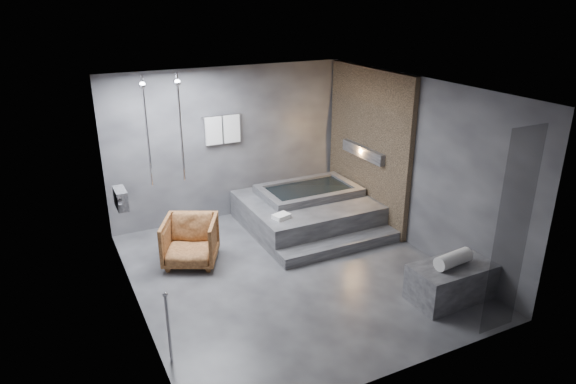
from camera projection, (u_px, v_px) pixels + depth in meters
room at (308, 156)px, 7.57m from camera, size 5.00×5.04×2.82m
tub_deck at (306, 212)px, 9.38m from camera, size 2.20×2.00×0.50m
tub_step at (340, 246)px, 8.46m from camera, size 2.20×0.36×0.18m
concrete_bench at (451, 282)px, 7.09m from camera, size 1.15×0.63×0.52m
driftwood_chair at (190, 241)px, 7.99m from camera, size 1.08×1.09×0.75m
rolled_towel at (453, 259)px, 6.94m from camera, size 0.58×0.26×0.20m
deck_towel at (281, 216)px, 8.48m from camera, size 0.32×0.27×0.07m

